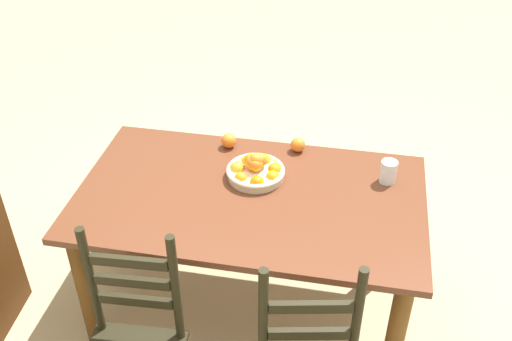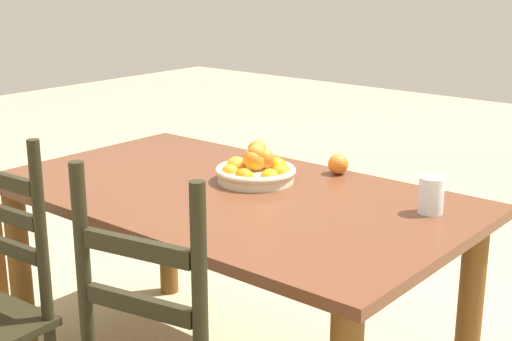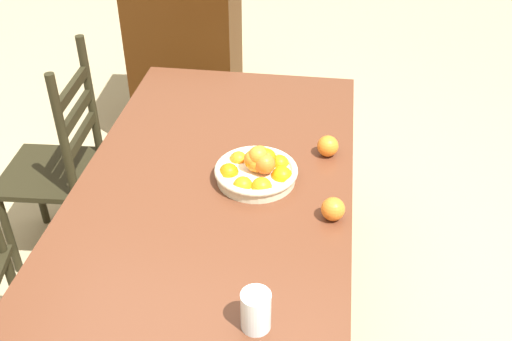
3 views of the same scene
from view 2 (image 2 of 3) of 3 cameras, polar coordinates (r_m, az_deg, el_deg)
name	(u,v)px [view 2 (image 2 of 3)]	position (r m, az deg, el deg)	size (l,w,h in m)	color
dining_table	(230,222)	(2.45, -2.10, -4.12)	(1.61, 0.93, 0.72)	#5A311E
fruit_bowl	(256,169)	(2.50, 0.01, 0.09)	(0.28, 0.28, 0.13)	beige
orange_loose_0	(257,150)	(2.79, 0.11, 1.64)	(0.08, 0.08, 0.08)	orange
orange_loose_1	(338,164)	(2.61, 6.52, 0.52)	(0.07, 0.07, 0.07)	orange
drinking_glass	(431,195)	(2.24, 13.68, -1.91)	(0.08, 0.08, 0.11)	silver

